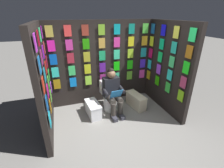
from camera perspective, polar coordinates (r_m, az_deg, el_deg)
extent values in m
plane|color=gray|center=(3.55, 4.86, -18.93)|extent=(30.00, 30.00, 0.00)
cube|color=black|center=(4.51, -3.71, 7.41)|extent=(2.95, 0.10, 2.27)
cube|color=#9B7C12|center=(4.44, -18.96, -0.10)|extent=(0.17, 0.01, 0.26)
cube|color=#0F7DEB|center=(4.45, -13.65, 0.59)|extent=(0.17, 0.01, 0.26)
cube|color=#A1EF3F|center=(4.49, -8.40, 1.27)|extent=(0.17, 0.01, 0.26)
cube|color=#9A297E|center=(4.57, -3.29, 1.91)|extent=(0.17, 0.01, 0.26)
cube|color=#3CC48B|center=(4.69, 1.61, 2.52)|extent=(0.17, 0.01, 0.26)
cube|color=#6ABE32|center=(4.84, 6.24, 3.07)|extent=(0.17, 0.01, 0.26)
cube|color=#E446BC|center=(5.02, 10.57, 3.57)|extent=(0.17, 0.01, 0.26)
cube|color=#2FCDC4|center=(4.32, -19.54, 3.93)|extent=(0.17, 0.01, 0.26)
cube|color=#38CA63|center=(4.33, -14.07, 4.63)|extent=(0.17, 0.01, 0.26)
cube|color=#C7D01F|center=(4.37, -8.66, 5.28)|extent=(0.17, 0.01, 0.26)
cube|color=#5A1D9A|center=(4.46, -3.39, 5.87)|extent=(0.17, 0.01, 0.26)
cube|color=#16DD0F|center=(4.58, 1.65, 6.39)|extent=(0.17, 0.01, 0.26)
cube|color=#22E014|center=(4.73, 6.42, 6.83)|extent=(0.17, 0.01, 0.26)
cube|color=#4A27E2|center=(4.91, 10.86, 7.20)|extent=(0.17, 0.01, 0.26)
cube|color=blue|center=(4.23, -20.16, 8.15)|extent=(0.17, 0.01, 0.26)
cube|color=#A72538|center=(4.23, -14.52, 8.87)|extent=(0.17, 0.01, 0.26)
cube|color=#A9A527|center=(4.28, -8.94, 9.50)|extent=(0.17, 0.01, 0.26)
cube|color=#1DA563|center=(4.37, -3.50, 10.02)|extent=(0.17, 0.01, 0.26)
cube|color=#38E0A1|center=(4.49, 1.70, 10.44)|extent=(0.17, 0.01, 0.26)
cube|color=#A6D82D|center=(4.64, 6.60, 10.75)|extent=(0.17, 0.01, 0.26)
cube|color=#1CA8B0|center=(4.83, 11.17, 10.97)|extent=(0.17, 0.01, 0.26)
cube|color=#E41FB0|center=(4.16, -20.81, 12.54)|extent=(0.17, 0.01, 0.26)
cube|color=#CF3397|center=(4.17, -15.00, 13.27)|extent=(0.17, 0.01, 0.26)
cube|color=#22900B|center=(4.21, -9.23, 13.87)|extent=(0.17, 0.01, 0.26)
cube|color=gold|center=(4.30, -3.61, 14.32)|extent=(0.17, 0.01, 0.26)
cube|color=#E8369A|center=(4.42, 1.76, 14.62)|extent=(0.17, 0.01, 0.26)
cube|color=yellow|center=(4.58, 6.81, 14.80)|extent=(0.17, 0.01, 0.26)
cube|color=gold|center=(4.77, 11.49, 14.86)|extent=(0.17, 0.01, 0.26)
cube|color=gold|center=(4.12, -21.51, 17.05)|extent=(0.17, 0.01, 0.26)
cube|color=#EF3B3A|center=(4.12, -15.51, 17.80)|extent=(0.17, 0.01, 0.26)
cube|color=maroon|center=(4.17, -9.54, 18.36)|extent=(0.17, 0.01, 0.26)
cube|color=#76B32A|center=(4.26, -3.73, 18.73)|extent=(0.17, 0.01, 0.26)
cube|color=#0EA2AE|center=(4.38, 1.81, 18.91)|extent=(0.17, 0.01, 0.26)
cube|color=#138F7A|center=(4.54, 7.02, 18.93)|extent=(0.17, 0.01, 0.26)
cube|color=#57D144|center=(4.73, 11.83, 18.82)|extent=(0.17, 0.01, 0.26)
cube|color=black|center=(4.33, 19.03, 5.47)|extent=(0.10, 1.76, 2.27)
cube|color=gold|center=(4.98, 12.82, 3.21)|extent=(0.01, 0.17, 0.26)
cube|color=#2EB10B|center=(4.61, 15.76, 1.20)|extent=(0.01, 0.17, 0.26)
cube|color=green|center=(4.26, 19.19, -1.14)|extent=(0.01, 0.17, 0.26)
cube|color=#78C31A|center=(3.94, 23.21, -3.87)|extent=(0.01, 0.17, 0.26)
cube|color=#28DED6|center=(4.87, 13.17, 6.86)|extent=(0.01, 0.17, 0.26)
cube|color=#A140EC|center=(4.50, 16.23, 5.11)|extent=(0.01, 0.17, 0.26)
cube|color=#24D7C4|center=(4.14, 19.80, 3.03)|extent=(0.01, 0.17, 0.26)
cube|color=#A6355C|center=(3.81, 24.00, 0.57)|extent=(0.01, 0.17, 0.26)
cube|color=#D30F58|center=(4.79, 13.54, 10.65)|extent=(0.01, 0.17, 0.26)
cube|color=#17DA63|center=(4.41, 16.72, 9.19)|extent=(0.01, 0.17, 0.26)
cube|color=#3CCC70|center=(4.04, 20.45, 7.43)|extent=(0.01, 0.17, 0.26)
cube|color=#1DDF20|center=(3.70, 24.85, 5.28)|extent=(0.01, 0.17, 0.26)
cube|color=#CFEF29|center=(4.73, 13.94, 14.57)|extent=(0.01, 0.17, 0.26)
cube|color=#0CC57D|center=(4.34, 17.25, 13.42)|extent=(0.01, 0.17, 0.26)
cube|color=#20B39C|center=(3.97, 21.15, 12.01)|extent=(0.01, 0.17, 0.26)
cube|color=#A06216|center=(3.63, 25.76, 10.24)|extent=(0.01, 0.17, 0.26)
cube|color=#1858AA|center=(4.69, 14.36, 18.56)|extent=(0.01, 0.17, 0.26)
cube|color=#1411EF|center=(4.30, 17.81, 17.76)|extent=(0.01, 0.17, 0.26)
cube|color=#E4E546|center=(3.92, 21.89, 16.73)|extent=(0.01, 0.17, 0.26)
cube|color=#25F16C|center=(3.57, 26.73, 15.38)|extent=(0.01, 0.17, 0.26)
cube|color=black|center=(3.51, -23.41, 0.55)|extent=(0.10, 1.76, 2.27)
cube|color=#13AFCB|center=(3.08, -21.21, -11.69)|extent=(0.01, 0.17, 0.26)
cube|color=#8F5809|center=(3.48, -21.07, -7.31)|extent=(0.01, 0.17, 0.26)
cube|color=#63BC3D|center=(3.89, -20.96, -3.84)|extent=(0.01, 0.17, 0.26)
cube|color=#9C42E2|center=(4.32, -20.87, -1.05)|extent=(0.01, 0.17, 0.26)
cube|color=#1453A1|center=(2.91, -22.18, -6.32)|extent=(0.01, 0.17, 0.26)
cube|color=#B91883|center=(3.33, -21.90, -2.39)|extent=(0.01, 0.17, 0.26)
cube|color=green|center=(3.76, -21.69, 0.65)|extent=(0.01, 0.17, 0.26)
cube|color=green|center=(4.20, -21.52, 3.06)|extent=(0.01, 0.17, 0.26)
cube|color=red|center=(2.76, -23.23, -0.34)|extent=(0.01, 0.17, 0.26)
cube|color=teal|center=(3.20, -22.80, 2.95)|extent=(0.01, 0.17, 0.26)
cube|color=red|center=(3.65, -22.47, 5.44)|extent=(0.01, 0.17, 0.26)
cube|color=#B3122E|center=(4.10, -22.22, 7.39)|extent=(0.01, 0.17, 0.26)
cube|color=#1C64AD|center=(2.66, -24.38, 6.20)|extent=(0.01, 0.17, 0.26)
cube|color=#8D2364|center=(3.11, -23.77, 8.66)|extent=(0.01, 0.17, 0.26)
cube|color=purple|center=(3.57, -23.31, 10.48)|extent=(0.01, 0.17, 0.26)
cube|color=#B03139|center=(4.03, -22.96, 11.89)|extent=(0.01, 0.17, 0.26)
cube|color=purple|center=(2.59, -25.65, 13.19)|extent=(0.01, 0.17, 0.26)
cube|color=maroon|center=(3.05, -24.83, 14.65)|extent=(0.01, 0.17, 0.26)
cube|color=#31CE77|center=(3.52, -24.22, 15.72)|extent=(0.01, 0.17, 0.26)
cube|color=purple|center=(3.99, -23.74, 16.53)|extent=(0.01, 0.17, 0.26)
cylinder|color=white|center=(4.35, -0.49, -6.66)|extent=(0.38, 0.38, 0.40)
cylinder|color=white|center=(4.24, -0.50, -4.20)|extent=(0.41, 0.41, 0.02)
cube|color=white|center=(4.38, -1.81, -0.78)|extent=(0.39, 0.21, 0.36)
cylinder|color=white|center=(4.31, -1.37, -1.24)|extent=(0.39, 0.10, 0.39)
cube|color=black|center=(4.09, -0.39, -1.03)|extent=(0.42, 0.25, 0.52)
sphere|color=brown|center=(3.93, -0.23, 3.49)|extent=(0.21, 0.21, 0.21)
sphere|color=black|center=(3.93, -0.40, 4.56)|extent=(0.17, 0.17, 0.17)
cylinder|color=#38332D|center=(4.08, 2.01, -5.01)|extent=(0.18, 0.41, 0.15)
cylinder|color=#38332D|center=(4.01, -0.60, -5.55)|extent=(0.18, 0.41, 0.15)
cylinder|color=#38332D|center=(4.06, 3.04, -8.95)|extent=(0.12, 0.12, 0.42)
cylinder|color=#38332D|center=(3.99, 0.41, -9.57)|extent=(0.12, 0.12, 0.42)
cube|color=#33333D|center=(4.10, 3.36, -11.32)|extent=(0.13, 0.27, 0.09)
cube|color=#33333D|center=(4.03, 0.75, -11.98)|extent=(0.13, 0.27, 0.09)
cylinder|color=black|center=(4.04, 3.48, -1.84)|extent=(0.11, 0.31, 0.13)
cylinder|color=black|center=(3.88, -2.37, -2.94)|extent=(0.11, 0.31, 0.13)
cube|color=#2986D8|center=(3.83, 1.57, -3.56)|extent=(0.31, 0.15, 0.23)
cube|color=silver|center=(4.14, -6.74, -9.09)|extent=(0.33, 0.60, 0.33)
cube|color=white|center=(4.05, -6.86, -6.95)|extent=(0.34, 0.62, 0.03)
cube|color=beige|center=(4.51, 8.49, -6.05)|extent=(0.35, 0.68, 0.35)
cube|color=beige|center=(4.42, 8.64, -3.89)|extent=(0.37, 0.71, 0.03)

